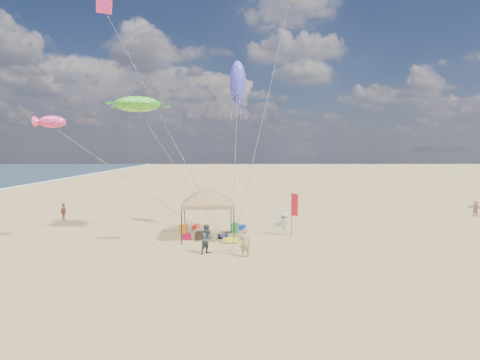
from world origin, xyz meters
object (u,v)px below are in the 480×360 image
Objects in this scene: person_far_c at (476,208)px; person_near_b at (207,239)px; cooler_blue at (242,227)px; chair_yellow at (183,229)px; person_near_c at (284,224)px; chair_green at (235,228)px; person_far_a at (63,212)px; feather_flag at (294,207)px; canopy_tent at (208,188)px; cooler_red at (187,237)px; person_near_a at (245,242)px; beach_cart at (231,240)px.

person_near_b is at bearing -84.48° from person_far_c.
cooler_blue is at bearing -97.83° from person_far_c.
chair_yellow is 0.45× the size of person_near_c.
person_far_a reaches higher than chair_green.
feather_flag is 4.31× the size of chair_yellow.
cooler_red is (-1.36, -0.39, -3.21)m from canopy_tent.
person_near_b reaches higher than person_near_a.
chair_green is at bearing 44.30° from canopy_tent.
person_near_c reaches higher than cooler_red.
chair_green reaches higher than cooler_blue.
chair_yellow reaches higher than cooler_red.
beach_cart is at bearing -83.13° from person_near_a.
canopy_tent is 4.36× the size of person_far_a.
person_near_b reaches higher than person_far_a.
feather_flag is 4.95m from beach_cart.
person_near_b is (-2.12, 0.64, 0.04)m from person_near_a.
person_near_b is at bearing -141.89° from feather_flag.
person_far_c is (20.74, 5.57, 0.54)m from cooler_blue.
cooler_red reaches higher than beach_cart.
person_far_a is (-12.66, 10.62, -0.09)m from person_near_b.
chair_yellow is at bearing -97.40° from person_far_c.
cooler_blue is at bearing -97.33° from person_near_a.
canopy_tent is 4.54× the size of person_far_c.
feather_flag reaches higher than person_near_a.
person_near_a is (0.56, -6.35, 0.46)m from chair_green.
person_near_c is 1.04× the size of person_far_a.
canopy_tent is 12.23× the size of cooler_red.
person_near_a is 6.31m from person_near_c.
person_near_b reaches higher than cooler_red.
canopy_tent is 9.43× the size of chair_green.
person_far_a is at bearing 161.05° from feather_flag.
person_near_b reaches higher than chair_yellow.
feather_flag reaches higher than chair_green.
person_near_a is 1.08× the size of person_far_a.
cooler_red is 0.36× the size of person_far_a.
person_near_c reaches higher than person_far_a.
person_near_c reaches higher than person_far_c.
person_far_a reaches higher than beach_cart.
canopy_tent is 7.34× the size of beach_cart.
chair_green is at bearing -92.41° from person_near_a.
person_far_c reaches higher than cooler_red.
canopy_tent is 3.89× the size of person_near_b.
chair_green is 3.50m from person_near_c.
cooler_red is 0.77× the size of chair_yellow.
person_far_a is (-14.22, 4.91, 0.41)m from chair_green.
feather_flag is at bearing -104.28° from person_far_a.
person_far_a is (-17.62, 5.63, -0.03)m from person_near_c.
feather_flag is 19.08m from person_far_c.
feather_flag reaches higher than person_far_a.
cooler_red is 6.73m from person_near_c.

